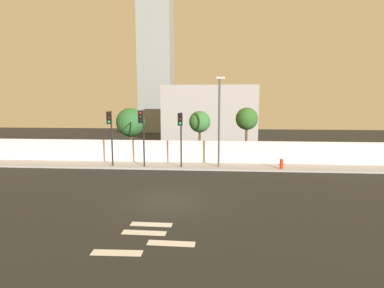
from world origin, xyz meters
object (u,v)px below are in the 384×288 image
(traffic_light_right, at_px, (142,126))
(roadside_tree_midleft, at_px, (200,122))
(street_lamp_curbside, at_px, (219,115))
(fire_hydrant, at_px, (281,163))
(roadside_tree_leftmost, at_px, (131,123))
(roadside_tree_midright, at_px, (247,119))
(traffic_light_center, at_px, (110,127))
(traffic_light_left, at_px, (181,128))

(traffic_light_right, xyz_separation_m, roadside_tree_midleft, (4.07, 4.22, -0.02))
(street_lamp_curbside, xyz_separation_m, fire_hydrant, (4.70, 0.05, -3.64))
(roadside_tree_leftmost, bearing_deg, street_lamp_curbside, -24.81)
(street_lamp_curbside, relative_size, roadside_tree_midright, 1.46)
(traffic_light_center, bearing_deg, fire_hydrant, 2.79)
(traffic_light_center, distance_m, roadside_tree_midleft, 7.72)
(traffic_light_left, relative_size, fire_hydrant, 5.39)
(traffic_light_left, height_order, street_lamp_curbside, street_lamp_curbside)
(street_lamp_curbside, height_order, roadside_tree_midleft, street_lamp_curbside)
(roadside_tree_midright, bearing_deg, traffic_light_right, -152.45)
(fire_hydrant, relative_size, roadside_tree_midleft, 0.18)
(street_lamp_curbside, bearing_deg, roadside_tree_midright, 56.23)
(roadside_tree_leftmost, bearing_deg, traffic_light_left, -39.60)
(traffic_light_center, xyz_separation_m, roadside_tree_leftmost, (0.41, 4.15, -0.01))
(street_lamp_curbside, distance_m, roadside_tree_leftmost, 8.56)
(traffic_light_center, relative_size, roadside_tree_midright, 0.93)
(traffic_light_left, distance_m, fire_hydrant, 8.03)
(traffic_light_left, height_order, traffic_light_center, traffic_light_center)
(fire_hydrant, relative_size, roadside_tree_leftmost, 0.17)
(street_lamp_curbside, bearing_deg, traffic_light_left, -170.85)
(traffic_light_left, relative_size, roadside_tree_leftmost, 0.92)
(traffic_light_right, bearing_deg, roadside_tree_midleft, 46.04)
(traffic_light_center, relative_size, roadside_tree_leftmost, 0.94)
(traffic_light_left, height_order, traffic_light_right, traffic_light_right)
(traffic_light_center, distance_m, street_lamp_curbside, 8.21)
(street_lamp_curbside, xyz_separation_m, roadside_tree_midleft, (-1.63, 3.57, -0.84))
(street_lamp_curbside, distance_m, roadside_tree_midleft, 4.02)
(traffic_light_left, relative_size, traffic_light_right, 0.96)
(traffic_light_left, relative_size, roadside_tree_midleft, 0.97)
(street_lamp_curbside, xyz_separation_m, roadside_tree_midright, (2.39, 3.57, -0.56))
(traffic_light_right, relative_size, roadside_tree_midright, 0.95)
(traffic_light_left, bearing_deg, roadside_tree_leftmost, 140.40)
(traffic_light_left, bearing_deg, traffic_light_center, -178.78)
(fire_hydrant, height_order, roadside_tree_leftmost, roadside_tree_leftmost)
(traffic_light_center, height_order, traffic_light_right, traffic_light_right)
(traffic_light_center, xyz_separation_m, traffic_light_right, (2.44, -0.08, 0.07))
(traffic_light_left, xyz_separation_m, street_lamp_curbside, (2.86, 0.46, 0.97))
(roadside_tree_leftmost, bearing_deg, roadside_tree_midright, 0.00)
(traffic_light_right, xyz_separation_m, roadside_tree_leftmost, (-2.02, 4.22, -0.08))
(traffic_light_right, bearing_deg, roadside_tree_midright, 27.55)
(traffic_light_right, xyz_separation_m, roadside_tree_midright, (8.10, 4.22, 0.27))
(roadside_tree_leftmost, bearing_deg, traffic_light_right, -64.40)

